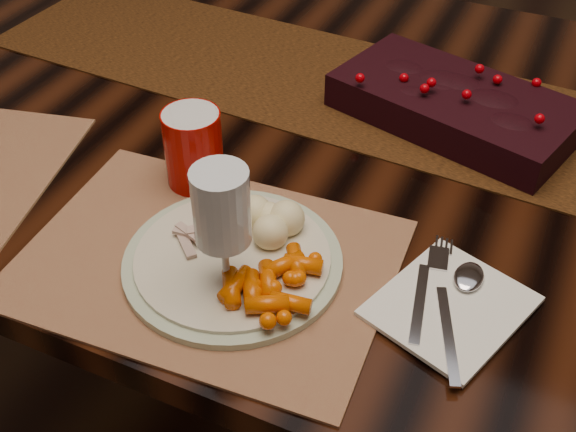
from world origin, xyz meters
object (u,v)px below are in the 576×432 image
at_px(dining_table, 359,308).
at_px(mashed_potatoes, 273,212).
at_px(dinner_plate, 233,260).
at_px(napkin, 450,306).
at_px(placemat_main, 207,261).
at_px(baby_carrots, 281,276).
at_px(centerpiece, 455,100).
at_px(wine_glass, 224,236).
at_px(turkey_shreds, 196,237).
at_px(red_cup, 194,148).

xyz_separation_m(dining_table, mashed_potatoes, (-0.04, -0.27, 0.42)).
height_order(dinner_plate, napkin, dinner_plate).
distance_m(placemat_main, baby_carrots, 0.10).
relative_size(centerpiece, wine_glass, 2.05).
bearing_deg(centerpiece, wine_glass, -107.56).
bearing_deg(napkin, dinner_plate, -151.82).
distance_m(turkey_shreds, red_cup, 0.14).
relative_size(mashed_potatoes, napkin, 0.55).
bearing_deg(dining_table, turkey_shreds, -108.35).
bearing_deg(centerpiece, napkin, -75.66).
distance_m(dining_table, baby_carrots, 0.53).
relative_size(turkey_shreds, wine_glass, 0.46).
bearing_deg(centerpiece, mashed_potatoes, -110.94).
height_order(dinner_plate, mashed_potatoes, mashed_potatoes).
relative_size(dining_table, turkey_shreds, 23.16).
relative_size(centerpiece, mashed_potatoes, 3.87).
relative_size(dinner_plate, mashed_potatoes, 2.87).
distance_m(centerpiece, dinner_plate, 0.43).
relative_size(placemat_main, napkin, 2.65).
xyz_separation_m(turkey_shreds, wine_glass, (0.06, -0.04, 0.06)).
bearing_deg(baby_carrots, dining_table, 91.48).
xyz_separation_m(baby_carrots, mashed_potatoes, (-0.05, 0.08, 0.01)).
distance_m(dining_table, centerpiece, 0.43).
bearing_deg(dining_table, mashed_potatoes, -98.20).
distance_m(dinner_plate, baby_carrots, 0.07).
relative_size(mashed_potatoes, wine_glass, 0.53).
relative_size(dinner_plate, baby_carrots, 2.08).
relative_size(placemat_main, dinner_plate, 1.68).
relative_size(placemat_main, baby_carrots, 3.48).
relative_size(placemat_main, turkey_shreds, 5.49).
xyz_separation_m(dinner_plate, mashed_potatoes, (0.02, 0.06, 0.03)).
bearing_deg(napkin, placemat_main, -151.59).
height_order(baby_carrots, wine_glass, wine_glass).
distance_m(mashed_potatoes, wine_glass, 0.11).
distance_m(centerpiece, mashed_potatoes, 0.37).
bearing_deg(placemat_main, turkey_shreds, 154.75).
height_order(placemat_main, napkin, napkin).
bearing_deg(dining_table, red_cup, -130.79).
relative_size(dining_table, placemat_main, 4.22).
relative_size(dining_table, mashed_potatoes, 20.29).
bearing_deg(dinner_plate, centerpiece, 69.31).
bearing_deg(napkin, turkey_shreds, -153.49).
relative_size(dining_table, baby_carrots, 14.69).
bearing_deg(centerpiece, baby_carrots, -101.21).
height_order(dining_table, dinner_plate, dinner_plate).
distance_m(dining_table, dinner_plate, 0.51).
bearing_deg(wine_glass, dinner_plate, 109.22).
bearing_deg(turkey_shreds, baby_carrots, -9.04).
xyz_separation_m(centerpiece, mashed_potatoes, (-0.13, -0.34, 0.01)).
distance_m(centerpiece, red_cup, 0.39).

